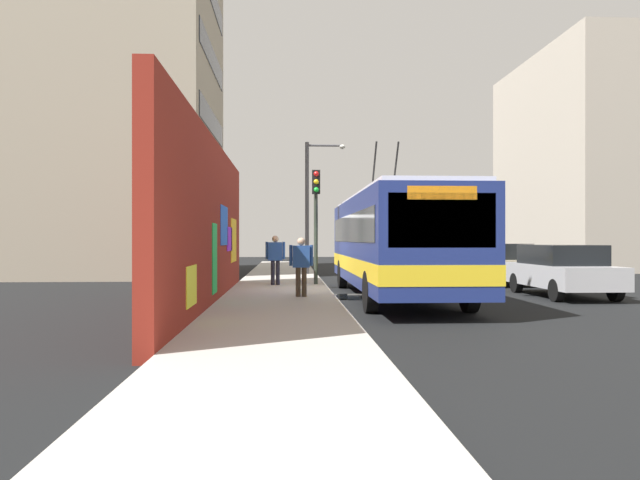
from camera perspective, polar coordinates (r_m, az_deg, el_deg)
name	(u,v)px	position (r m, az deg, el deg)	size (l,w,h in m)	color
ground_plane	(329,293)	(19.49, 0.89, -5.08)	(80.00, 80.00, 0.00)	black
sidewalk_slab	(280,291)	(19.44, -3.84, -4.87)	(48.00, 3.20, 0.15)	#ADA8A0
graffiti_wall	(211,224)	(15.80, -10.36, 1.52)	(14.57, 0.32, 4.31)	maroon
building_far_left	(130,62)	(32.45, -17.66, 15.86)	(10.50, 8.16, 21.16)	#9E937F
building_far_right	(583,163)	(40.84, 23.80, 6.75)	(13.54, 6.70, 13.01)	#B2A899
city_bus	(393,240)	(17.98, 7.00, -0.03)	(11.36, 2.66, 4.85)	navy
parked_car_silver	(562,269)	(19.68, 22.04, -2.60)	(4.43, 1.92, 1.58)	#B7B7BC
parked_car_champagne	(501,263)	(24.52, 16.83, -2.07)	(4.38, 1.85, 1.58)	#C6B793
parked_car_white	(455,258)	(30.65, 12.71, -1.64)	(4.56, 1.79, 1.58)	white
parked_car_navy	(426,254)	(36.61, 10.08, -1.36)	(4.71, 1.92, 1.58)	navy
pedestrian_midblock	(275,256)	(21.02, -4.28, -1.51)	(0.23, 0.69, 1.73)	#1E1E2D
pedestrian_at_curb	(301,262)	(16.66, -1.81, -2.11)	(0.22, 0.67, 1.65)	#3F3326
traffic_light	(316,207)	(21.19, -0.39, 3.16)	(0.49, 0.28, 4.07)	#2D382D
street_lamp	(312,197)	(27.79, -0.77, 4.09)	(0.44, 1.88, 6.11)	#4C4C51
curbside_puddle	(352,297)	(18.24, 3.07, -5.43)	(2.07, 2.07, 0.00)	black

